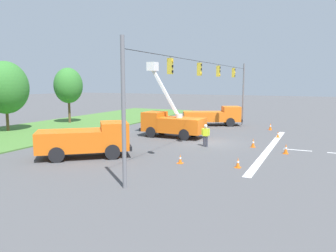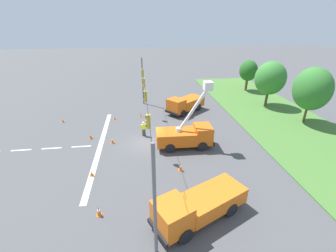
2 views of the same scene
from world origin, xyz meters
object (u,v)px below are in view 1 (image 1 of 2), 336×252
at_px(utility_truck_support_far, 214,116).
at_px(traffic_cone_far_right, 286,149).
at_px(utility_truck_support_near, 86,139).
at_px(traffic_cone_lane_edge_b, 115,137).
at_px(utility_truck_bucket_lift, 171,122).
at_px(traffic_cone_mid_right, 124,136).
at_px(traffic_cone_near_bucket, 238,163).
at_px(tree_east, 68,86).
at_px(traffic_cone_lane_edge_a, 278,134).
at_px(traffic_cone_mid_left, 180,159).
at_px(road_worker, 206,134).
at_px(traffic_cone_centre_line, 270,127).
at_px(traffic_cone_far_left, 253,143).
at_px(traffic_cone_foreground_right, 200,128).
at_px(tree_centre, 5,88).

distance_m(utility_truck_support_far, traffic_cone_far_right, 15.65).
xyz_separation_m(utility_truck_support_near, traffic_cone_lane_edge_b, (5.72, 1.61, -0.84)).
xyz_separation_m(utility_truck_bucket_lift, traffic_cone_mid_right, (-2.92, 3.29, -1.05)).
bearing_deg(traffic_cone_near_bucket, tree_east, 62.78).
distance_m(tree_east, traffic_cone_far_right, 27.16).
bearing_deg(traffic_cone_lane_edge_a, traffic_cone_mid_right, 119.13).
distance_m(utility_truck_support_far, traffic_cone_lane_edge_a, 9.70).
bearing_deg(traffic_cone_mid_left, traffic_cone_far_right, -44.99).
xyz_separation_m(utility_truck_bucket_lift, traffic_cone_lane_edge_b, (-4.16, 3.41, -1.01)).
bearing_deg(traffic_cone_far_right, traffic_cone_lane_edge_a, 10.88).
bearing_deg(traffic_cone_mid_right, tree_east, 60.88).
relative_size(road_worker, traffic_cone_centre_line, 2.33).
xyz_separation_m(tree_east, traffic_cone_mid_left, (-12.69, -20.17, -4.35)).
relative_size(traffic_cone_mid_right, traffic_cone_far_right, 0.97).
xyz_separation_m(utility_truck_bucket_lift, traffic_cone_far_left, (-1.69, -7.81, -1.04)).
bearing_deg(utility_truck_support_near, traffic_cone_far_right, -60.71).
xyz_separation_m(utility_truck_support_far, traffic_cone_far_left, (-11.27, -6.63, -0.79)).
bearing_deg(traffic_cone_lane_edge_b, traffic_cone_near_bucket, -109.62).
distance_m(utility_truck_support_far, traffic_cone_lane_edge_b, 14.52).
distance_m(traffic_cone_foreground_right, traffic_cone_lane_edge_b, 9.58).
distance_m(traffic_cone_foreground_right, traffic_cone_mid_right, 8.46).
height_order(traffic_cone_foreground_right, traffic_cone_lane_edge_a, traffic_cone_foreground_right).
relative_size(tree_east, traffic_cone_near_bucket, 10.90).
relative_size(traffic_cone_far_left, traffic_cone_far_right, 0.99).
bearing_deg(traffic_cone_far_right, utility_truck_support_near, 119.29).
bearing_deg(tree_centre, traffic_cone_far_right, -87.69).
relative_size(traffic_cone_mid_left, traffic_cone_far_right, 0.82).
bearing_deg(tree_centre, tree_east, -6.92).
xyz_separation_m(road_worker, traffic_cone_lane_edge_b, (-1.18, 7.75, -0.61)).
distance_m(tree_centre, traffic_cone_far_left, 24.80).
relative_size(traffic_cone_foreground_right, traffic_cone_centre_line, 0.99).
relative_size(utility_truck_bucket_lift, utility_truck_support_near, 1.10).
height_order(tree_centre, road_worker, tree_centre).
bearing_deg(utility_truck_support_far, traffic_cone_lane_edge_a, -125.79).
distance_m(utility_truck_support_near, road_worker, 9.24).
bearing_deg(traffic_cone_centre_line, traffic_cone_foreground_right, 124.09).
xyz_separation_m(utility_truck_support_near, traffic_cone_near_bucket, (1.60, -9.95, -0.93)).
distance_m(traffic_cone_lane_edge_a, traffic_cone_far_left, 5.75).
height_order(tree_centre, traffic_cone_mid_left, tree_centre).
xyz_separation_m(tree_east, utility_truck_support_far, (5.69, -16.72, -3.48)).
bearing_deg(utility_truck_support_far, traffic_cone_mid_left, -169.36).
bearing_deg(tree_centre, traffic_cone_lane_edge_b, -90.08).
distance_m(utility_truck_support_near, traffic_cone_centre_line, 20.73).
bearing_deg(traffic_cone_lane_edge_a, traffic_cone_foreground_right, 88.24).
bearing_deg(tree_east, traffic_cone_mid_right, -119.12).
bearing_deg(road_worker, traffic_cone_far_left, -69.56).
relative_size(utility_truck_support_far, traffic_cone_centre_line, 9.24).
relative_size(road_worker, traffic_cone_lane_edge_b, 2.28).
bearing_deg(traffic_cone_far_right, traffic_cone_lane_edge_b, 94.58).
xyz_separation_m(traffic_cone_foreground_right, traffic_cone_mid_right, (-7.10, 4.60, -0.03)).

